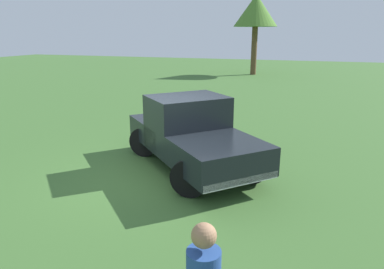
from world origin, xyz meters
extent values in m
plane|color=#3D662D|center=(0.00, 0.00, 0.00)|extent=(80.00, 80.00, 0.00)
cylinder|color=black|center=(2.30, 0.36, 0.41)|extent=(0.83, 0.22, 0.83)
cylinder|color=black|center=(1.21, -0.77, 0.41)|extent=(0.83, 0.22, 0.83)
cylinder|color=black|center=(0.23, 2.37, 0.41)|extent=(0.83, 0.22, 0.83)
cylinder|color=black|center=(-0.87, 1.25, 0.41)|extent=(0.83, 0.22, 0.83)
cube|color=black|center=(1.69, -0.14, 0.76)|extent=(2.60, 2.60, 0.64)
cube|color=black|center=(0.52, 0.99, 1.14)|extent=(2.34, 2.35, 1.40)
cube|color=slate|center=(0.52, 0.99, 1.58)|extent=(2.08, 2.09, 0.48)
cube|color=black|center=(-0.12, 1.62, 0.74)|extent=(2.86, 2.85, 0.60)
cube|color=silver|center=(2.30, -0.73, 0.50)|extent=(1.34, 1.37, 0.16)
sphere|color=#A87A56|center=(2.73, -4.64, 1.65)|extent=(0.23, 0.23, 0.23)
cylinder|color=brown|center=(-1.46, 22.68, 1.93)|extent=(0.47, 0.47, 3.87)
cone|color=#4C7A2D|center=(-1.46, 22.68, 5.11)|extent=(3.54, 3.54, 2.49)
camera|label=1|loc=(3.53, -7.25, 3.37)|focal=32.93mm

